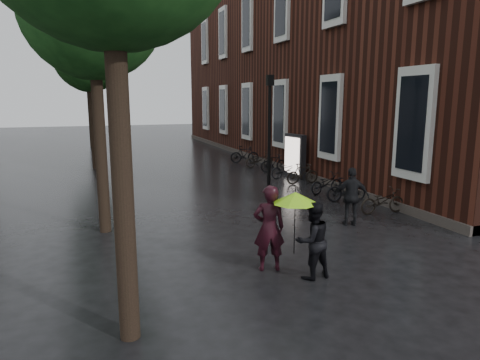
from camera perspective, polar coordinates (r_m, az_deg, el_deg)
name	(u,v)px	position (r m, az deg, el deg)	size (l,w,h in m)	color
ground	(376,323)	(8.05, 17.71, -17.75)	(120.00, 120.00, 0.00)	black
brick_building	(326,64)	(29.20, 11.36, 14.88)	(10.20, 33.20, 12.00)	#38160F
street_trees	(90,42)	(21.60, -19.32, 16.97)	(4.33, 34.03, 8.91)	black
person_burgundy	(269,228)	(9.52, 3.90, -6.41)	(0.71, 0.46, 1.94)	black
person_black	(312,240)	(9.25, 9.63, -7.95)	(0.81, 0.63, 1.67)	black
lime_umbrella	(295,198)	(9.11, 7.38, -2.37)	(0.97, 0.97, 1.44)	black
pedestrian_walking	(352,197)	(13.30, 14.68, -2.17)	(1.04, 0.43, 1.77)	black
parked_bicycles	(293,171)	(20.28, 7.05, 1.23)	(2.02, 13.16, 1.03)	black
ad_lightbox	(295,156)	(20.89, 7.31, 3.19)	(0.32, 1.41, 2.12)	black
lamp_post	(269,126)	(15.95, 3.94, 7.26)	(0.24, 0.24, 4.64)	black
cycle_sign	(113,139)	(22.98, -16.52, 5.23)	(0.14, 0.48, 2.64)	#262628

